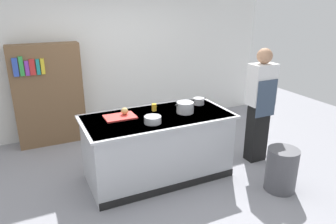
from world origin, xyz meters
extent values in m
plane|color=gray|center=(0.00, 0.00, 0.00)|extent=(10.00, 10.00, 0.00)
cube|color=white|center=(0.00, 2.10, 1.50)|extent=(6.40, 0.12, 3.00)
cube|color=#B7BABF|center=(0.00, 0.00, 0.45)|extent=(1.90, 0.90, 0.90)
cube|color=#B7BABF|center=(0.00, 0.00, 0.89)|extent=(1.98, 0.98, 0.03)
cube|color=black|center=(0.00, -0.46, 0.05)|extent=(1.90, 0.01, 0.10)
cube|color=red|center=(-0.47, 0.14, 0.91)|extent=(0.40, 0.28, 0.02)
sphere|color=tan|center=(-0.39, 0.18, 0.97)|extent=(0.09, 0.09, 0.09)
cylinder|color=#B7BABF|center=(0.39, -0.05, 0.97)|extent=(0.23, 0.23, 0.15)
cube|color=black|center=(0.26, -0.05, 1.03)|extent=(0.04, 0.02, 0.01)
cube|color=black|center=(0.52, -0.05, 1.03)|extent=(0.04, 0.02, 0.01)
cylinder|color=#99999E|center=(0.74, 0.19, 0.95)|extent=(0.16, 0.16, 0.09)
cube|color=black|center=(0.65, 0.19, 0.98)|extent=(0.04, 0.02, 0.01)
cube|color=black|center=(0.84, 0.19, 0.98)|extent=(0.04, 0.02, 0.01)
cylinder|color=#B7BABF|center=(-0.16, -0.22, 0.94)|extent=(0.21, 0.21, 0.09)
cylinder|color=yellow|center=(0.04, 0.20, 0.95)|extent=(0.07, 0.07, 0.10)
cylinder|color=#4C4C51|center=(1.30, -1.00, 0.29)|extent=(0.39, 0.39, 0.57)
cube|color=black|center=(1.56, -0.20, 0.45)|extent=(0.28, 0.20, 0.90)
cube|color=silver|center=(1.56, -0.20, 1.20)|extent=(0.38, 0.24, 0.60)
sphere|color=#A87A5B|center=(1.56, -0.20, 1.61)|extent=(0.22, 0.22, 0.22)
cube|color=#38475B|center=(1.56, -0.32, 1.02)|extent=(0.34, 0.02, 0.54)
cube|color=brown|center=(-1.19, 1.80, 0.85)|extent=(1.10, 0.28, 1.70)
cube|color=#3351B7|center=(-1.62, 1.64, 1.39)|extent=(0.08, 0.03, 0.28)
cube|color=green|center=(-1.54, 1.64, 1.40)|extent=(0.06, 0.03, 0.30)
cube|color=purple|center=(-1.47, 1.64, 1.36)|extent=(0.06, 0.03, 0.23)
cube|color=red|center=(-1.39, 1.64, 1.37)|extent=(0.08, 0.03, 0.25)
cube|color=teal|center=(-1.30, 1.64, 1.37)|extent=(0.05, 0.03, 0.24)
cube|color=yellow|center=(-1.24, 1.64, 1.37)|extent=(0.06, 0.03, 0.25)
camera|label=1|loc=(-1.53, -3.58, 2.33)|focal=33.48mm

